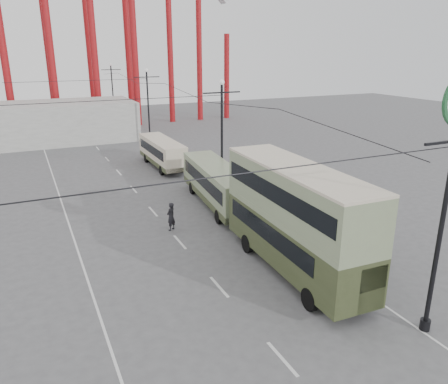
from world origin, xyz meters
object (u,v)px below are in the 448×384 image
double_decker_bus (295,215)px  single_decker_cream (162,152)px  single_decker_green (217,183)px  pedestrian (171,216)px

double_decker_bus → single_decker_cream: (0.25, 24.39, -1.72)m
double_decker_bus → single_decker_green: bearing=88.7°
single_decker_green → pedestrian: bearing=-140.3°
double_decker_bus → single_decker_green: (0.64, 11.50, -1.56)m
double_decker_bus → single_decker_green: 11.62m
single_decker_green → pedestrian: 5.88m
single_decker_cream → pedestrian: size_ratio=4.70×
single_decker_green → double_decker_bus: bearing=-87.5°
double_decker_bus → pedestrian: 9.54m
double_decker_bus → pedestrian: (-4.19, 8.25, -2.34)m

